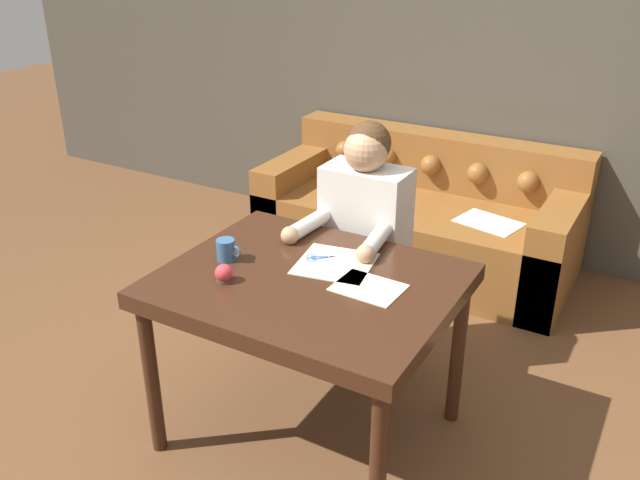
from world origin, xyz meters
TOP-DOWN VIEW (x-y plane):
  - ground_plane at (0.00, 0.00)m, footprint 16.00×16.00m
  - wall_back at (0.00, 2.28)m, footprint 8.00×0.06m
  - dining_table at (-0.03, 0.08)m, footprint 1.13×0.91m
  - couch at (-0.27, 1.84)m, footprint 1.94×0.87m
  - person at (-0.09, 0.68)m, footprint 0.44×0.56m
  - pattern_paper_main at (0.00, 0.23)m, footprint 0.34×0.34m
  - pattern_paper_offcut at (0.21, 0.12)m, footprint 0.26×0.21m
  - scissors at (-0.07, 0.25)m, footprint 0.19×0.16m
  - mug at (-0.40, 0.04)m, footprint 0.11×0.08m
  - pin_cushion at (-0.30, -0.11)m, footprint 0.07×0.07m

SIDE VIEW (x-z plane):
  - ground_plane at x=0.00m, z-range 0.00..0.00m
  - couch at x=-0.27m, z-range -0.10..0.69m
  - person at x=-0.09m, z-range 0.01..1.24m
  - dining_table at x=-0.03m, z-range 0.30..1.06m
  - pattern_paper_offcut at x=0.21m, z-range 0.76..0.77m
  - pattern_paper_main at x=0.00m, z-range 0.76..0.77m
  - scissors at x=-0.07m, z-range 0.76..0.77m
  - pin_cushion at x=-0.30m, z-range 0.76..0.83m
  - mug at x=-0.40m, z-range 0.76..0.85m
  - wall_back at x=0.00m, z-range 0.00..2.60m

